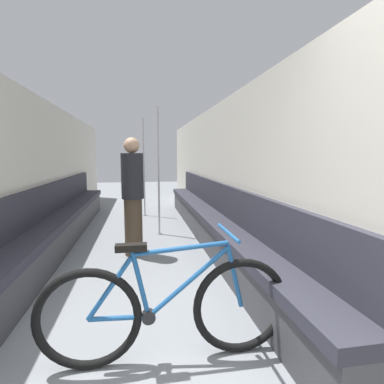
{
  "coord_description": "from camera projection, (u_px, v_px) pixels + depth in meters",
  "views": [
    {
      "loc": [
        0.05,
        -0.75,
        1.38
      ],
      "look_at": [
        0.64,
        2.57,
        0.97
      ],
      "focal_mm": 28.0,
      "sensor_mm": 36.0,
      "label": 1
    }
  ],
  "objects": [
    {
      "name": "bicycle",
      "position": [
        168.0,
        309.0,
        1.99
      ],
      "size": [
        1.7,
        0.46,
        0.88
      ],
      "rotation": [
        0.0,
        0.0,
        0.1
      ],
      "color": "black",
      "rests_on": "ground"
    },
    {
      "name": "bench_seat_row_left",
      "position": [
        56.0,
        229.0,
        4.33
      ],
      "size": [
        0.4,
        6.75,
        0.96
      ],
      "color": "#3D3D42",
      "rests_on": "ground"
    },
    {
      "name": "grab_pole_near",
      "position": [
        144.0,
        169.0,
        6.79
      ],
      "size": [
        0.08,
        0.08,
        2.21
      ],
      "color": "gray",
      "rests_on": "ground"
    },
    {
      "name": "bench_seat_row_right",
      "position": [
        212.0,
        222.0,
        4.73
      ],
      "size": [
        0.4,
        6.75,
        0.96
      ],
      "color": "#3D3D42",
      "rests_on": "ground"
    },
    {
      "name": "passenger_standing",
      "position": [
        133.0,
        195.0,
        4.1
      ],
      "size": [
        0.3,
        0.3,
        1.62
      ],
      "rotation": [
        0.0,
        0.0,
        1.83
      ],
      "color": "#473828",
      "rests_on": "ground"
    },
    {
      "name": "wall_left",
      "position": [
        40.0,
        174.0,
        4.4
      ],
      "size": [
        0.1,
        11.13,
        2.23
      ],
      "primitive_type": "cube",
      "color": "beige",
      "rests_on": "ground"
    },
    {
      "name": "wall_right",
      "position": [
        222.0,
        172.0,
        4.87
      ],
      "size": [
        0.1,
        11.13,
        2.23
      ],
      "primitive_type": "cube",
      "color": "beige",
      "rests_on": "ground"
    },
    {
      "name": "grab_pole_far",
      "position": [
        159.0,
        173.0,
        5.16
      ],
      "size": [
        0.08,
        0.08,
        2.21
      ],
      "color": "gray",
      "rests_on": "ground"
    }
  ]
}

